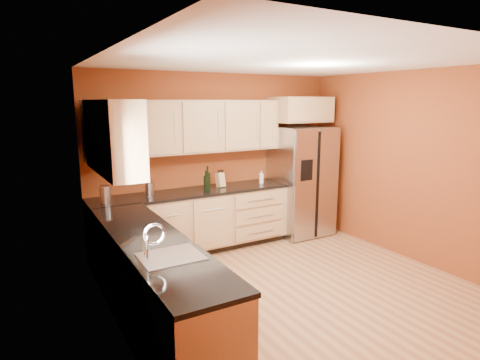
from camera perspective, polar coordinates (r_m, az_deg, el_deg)
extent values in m
plane|color=brown|center=(4.95, 7.74, -15.12)|extent=(4.00, 4.00, 0.00)
plane|color=white|center=(4.46, 8.65, 16.38)|extent=(4.00, 4.00, 0.00)
cube|color=maroon|center=(6.21, -3.25, 2.96)|extent=(4.00, 0.04, 2.60)
cube|color=maroon|center=(3.25, 30.48, -6.25)|extent=(4.00, 0.04, 2.60)
cube|color=maroon|center=(3.68, -17.26, -3.27)|extent=(0.04, 4.00, 2.60)
cube|color=maroon|center=(5.96, 23.53, 1.70)|extent=(0.04, 4.00, 2.60)
cube|color=#A2714F|center=(5.90, -6.64, -6.10)|extent=(2.90, 0.60, 0.88)
cube|color=#A2714F|center=(4.05, -12.26, -14.67)|extent=(0.60, 2.80, 0.88)
cube|color=black|center=(5.78, -6.70, -1.76)|extent=(2.90, 0.62, 0.04)
cube|color=black|center=(3.87, -12.40, -8.50)|extent=(0.62, 2.80, 0.04)
cube|color=#A2714F|center=(5.90, -4.77, 7.63)|extent=(2.30, 0.33, 0.75)
cube|color=#A2714F|center=(4.33, -17.67, 5.87)|extent=(0.33, 1.35, 0.75)
cube|color=#A2714F|center=(5.29, -18.14, 6.71)|extent=(0.67, 0.67, 0.75)
cube|color=#A2714F|center=(6.62, 8.55, 9.88)|extent=(0.92, 0.60, 0.40)
cube|color=#B5B5BA|center=(6.68, 8.66, -0.13)|extent=(0.90, 0.75, 1.78)
cube|color=white|center=(3.16, -15.15, -0.85)|extent=(0.03, 0.90, 1.00)
cylinder|color=#B5B5BA|center=(5.33, -18.62, -1.96)|extent=(0.14, 0.14, 0.22)
cylinder|color=#B5B5BA|center=(5.56, -12.73, -1.30)|extent=(0.12, 0.12, 0.18)
cube|color=tan|center=(5.99, -2.82, 0.02)|extent=(0.12, 0.12, 0.21)
cylinder|color=silver|center=(6.26, 3.06, 0.41)|extent=(0.07, 0.07, 0.20)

